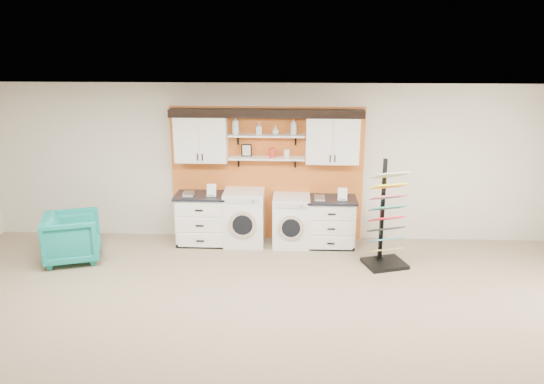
{
  "coord_description": "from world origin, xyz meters",
  "views": [
    {
      "loc": [
        0.51,
        -5.16,
        3.6
      ],
      "look_at": [
        0.17,
        2.3,
        1.37
      ],
      "focal_mm": 35.0,
      "sensor_mm": 36.0,
      "label": 1
    }
  ],
  "objects_px": {
    "washer": "(244,217)",
    "armchair": "(72,237)",
    "dryer": "(291,220)",
    "sample_rack": "(386,233)",
    "base_cabinet_right": "(330,222)",
    "base_cabinet_left": "(203,219)"
  },
  "relations": [
    {
      "from": "dryer",
      "to": "armchair",
      "type": "xyz_separation_m",
      "value": [
        -3.59,
        -0.85,
        -0.05
      ]
    },
    {
      "from": "base_cabinet_right",
      "to": "armchair",
      "type": "relative_size",
      "value": 1.02
    },
    {
      "from": "base_cabinet_left",
      "to": "base_cabinet_right",
      "type": "bearing_deg",
      "value": 0.0
    },
    {
      "from": "base_cabinet_left",
      "to": "washer",
      "type": "bearing_deg",
      "value": -0.26
    },
    {
      "from": "base_cabinet_right",
      "to": "armchair",
      "type": "bearing_deg",
      "value": -168.77
    },
    {
      "from": "base_cabinet_left",
      "to": "dryer",
      "type": "xyz_separation_m",
      "value": [
        1.57,
        -0.0,
        -0.01
      ]
    },
    {
      "from": "base_cabinet_left",
      "to": "sample_rack",
      "type": "xyz_separation_m",
      "value": [
        3.09,
        -0.81,
        0.09
      ]
    },
    {
      "from": "washer",
      "to": "dryer",
      "type": "height_order",
      "value": "washer"
    },
    {
      "from": "sample_rack",
      "to": "armchair",
      "type": "distance_m",
      "value": 5.11
    },
    {
      "from": "sample_rack",
      "to": "armchair",
      "type": "bearing_deg",
      "value": 162.5
    },
    {
      "from": "sample_rack",
      "to": "base_cabinet_left",
      "type": "bearing_deg",
      "value": 147.36
    },
    {
      "from": "base_cabinet_right",
      "to": "dryer",
      "type": "distance_m",
      "value": 0.69
    },
    {
      "from": "base_cabinet_right",
      "to": "sample_rack",
      "type": "distance_m",
      "value": 1.17
    },
    {
      "from": "washer",
      "to": "armchair",
      "type": "height_order",
      "value": "washer"
    },
    {
      "from": "sample_rack",
      "to": "dryer",
      "type": "bearing_deg",
      "value": 134.02
    },
    {
      "from": "base_cabinet_right",
      "to": "washer",
      "type": "height_order",
      "value": "washer"
    },
    {
      "from": "base_cabinet_right",
      "to": "dryer",
      "type": "bearing_deg",
      "value": -179.72
    },
    {
      "from": "sample_rack",
      "to": "armchair",
      "type": "xyz_separation_m",
      "value": [
        -5.11,
        -0.04,
        -0.15
      ]
    },
    {
      "from": "washer",
      "to": "sample_rack",
      "type": "relative_size",
      "value": 0.56
    },
    {
      "from": "base_cabinet_left",
      "to": "dryer",
      "type": "height_order",
      "value": "base_cabinet_left"
    },
    {
      "from": "base_cabinet_left",
      "to": "washer",
      "type": "height_order",
      "value": "washer"
    },
    {
      "from": "dryer",
      "to": "washer",
      "type": "bearing_deg",
      "value": 180.0
    }
  ]
}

